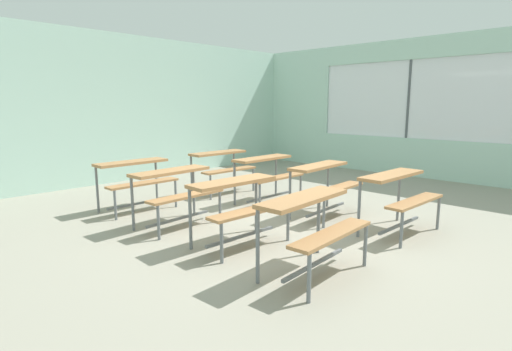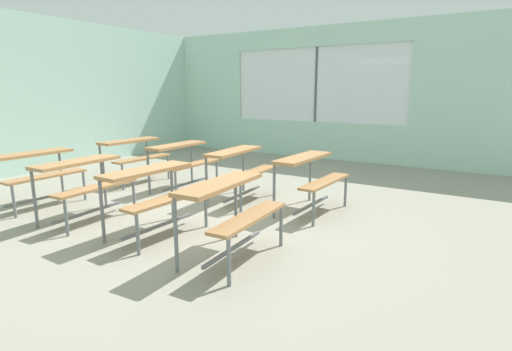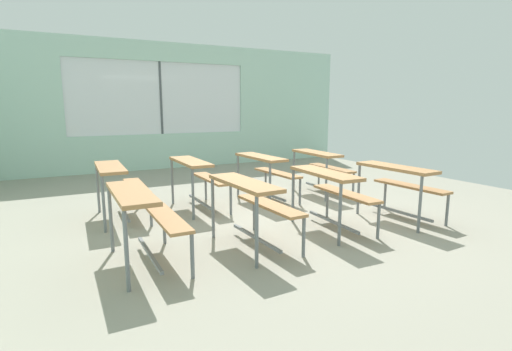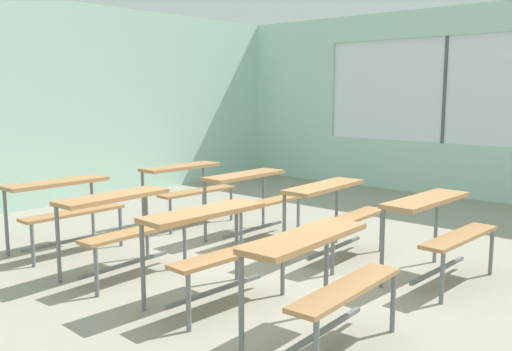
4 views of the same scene
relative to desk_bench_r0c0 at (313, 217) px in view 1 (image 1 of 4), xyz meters
name	(u,v)px [view 1 (image 1 of 4)]	position (x,y,z in m)	size (l,w,h in m)	color
ground	(276,230)	(0.84, 1.18, -0.59)	(10.00, 9.00, 0.05)	gray
wall_back	(109,109)	(0.84, 5.68, 0.94)	(10.00, 0.12, 3.00)	silver
wall_right	(437,111)	(5.84, 1.05, 0.88)	(0.12, 9.00, 3.00)	silver
desk_bench_r0c0	(313,217)	(0.00, 0.00, 0.00)	(1.13, 0.64, 0.74)	#A87547
desk_bench_r0c1	(399,189)	(1.76, -0.04, 0.00)	(1.12, 0.63, 0.74)	#A87547
desk_bench_r1c0	(239,197)	(0.08, 1.08, 0.00)	(1.13, 0.64, 0.74)	#A87547
desk_bench_r1c1	(325,178)	(1.75, 1.06, 0.00)	(1.13, 0.65, 0.74)	#A87547
desk_bench_r2c0	(176,184)	(0.00, 2.20, 0.00)	(1.12, 0.64, 0.74)	#A87547
desk_bench_r2c1	(267,169)	(1.78, 2.20, 0.00)	(1.10, 0.59, 0.74)	#A87547
desk_bench_r3c0	(136,173)	(0.06, 3.33, 0.00)	(1.11, 0.60, 0.74)	#A87547
desk_bench_r3c1	(222,162)	(1.76, 3.30, 0.00)	(1.12, 0.63, 0.74)	#A87547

